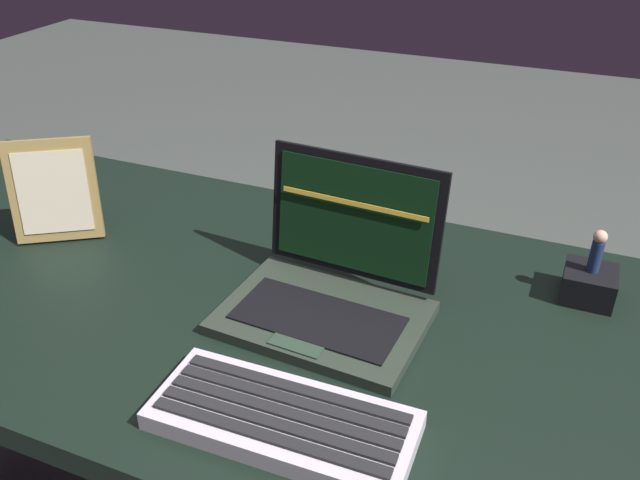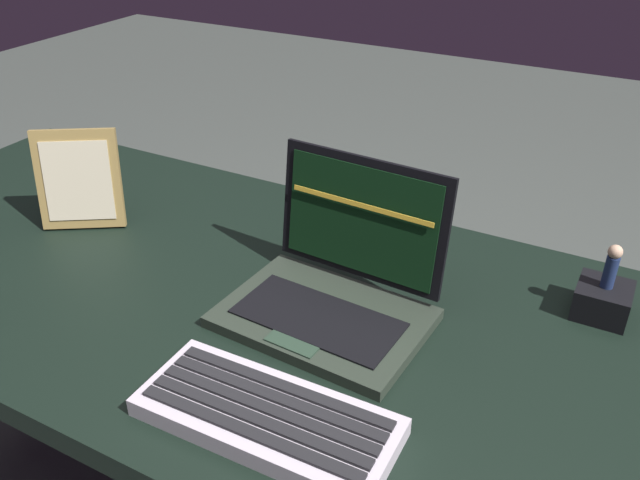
# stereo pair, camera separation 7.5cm
# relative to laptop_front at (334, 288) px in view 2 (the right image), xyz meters

# --- Properties ---
(desk) EXTENTS (1.77, 0.69, 0.70)m
(desk) POSITION_rel_laptop_front_xyz_m (-0.06, -0.01, -0.12)
(desk) COLOR black
(desk) RESTS_ON ground
(laptop_front) EXTENTS (0.30, 0.24, 0.21)m
(laptop_front) POSITION_rel_laptop_front_xyz_m (0.00, 0.00, 0.00)
(laptop_front) COLOR #273027
(laptop_front) RESTS_ON desk
(external_keyboard) EXTENTS (0.31, 0.13, 0.03)m
(external_keyboard) POSITION_rel_laptop_front_xyz_m (0.03, -0.23, -0.03)
(external_keyboard) COLOR #BDB3C0
(external_keyboard) RESTS_ON desk
(photo_frame) EXTENTS (0.14, 0.11, 0.18)m
(photo_frame) POSITION_rel_laptop_front_xyz_m (-0.51, 0.02, 0.05)
(photo_frame) COLOR olive
(photo_frame) RESTS_ON desk
(figurine_stand) EXTENTS (0.07, 0.07, 0.05)m
(figurine_stand) POSITION_rel_laptop_front_xyz_m (0.34, 0.18, -0.02)
(figurine_stand) COLOR black
(figurine_stand) RESTS_ON desk
(figurine) EXTENTS (0.02, 0.02, 0.07)m
(figurine) POSITION_rel_laptop_front_xyz_m (0.34, 0.18, 0.04)
(figurine) COLOR navy
(figurine) RESTS_ON figurine_stand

